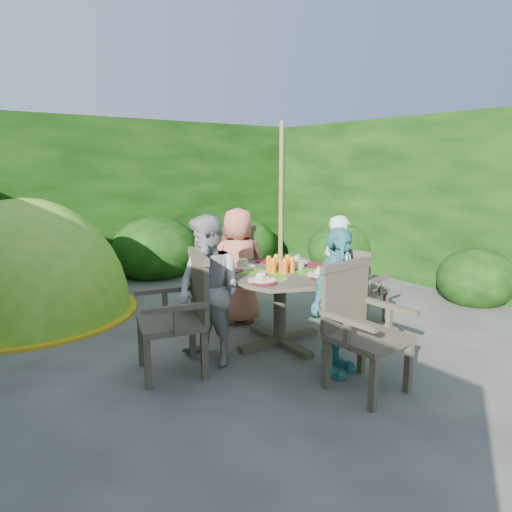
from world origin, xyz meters
TOP-DOWN VIEW (x-y plane):
  - ground at (0.00, 0.00)m, footprint 60.00×60.00m
  - hedge_enclosure at (0.00, 1.33)m, footprint 9.00×9.00m
  - patio_table at (0.34, -0.13)m, footprint 1.38×1.38m
  - parasol_pole at (0.34, -0.13)m, footprint 0.05×0.05m
  - garden_chair_right at (1.44, -0.21)m, footprint 0.50×0.55m
  - garden_chair_left at (-0.75, -0.09)m, footprint 0.69×0.74m
  - garden_chair_back at (0.40, 0.95)m, footprint 0.69×0.63m
  - garden_chair_front at (0.27, -1.22)m, footprint 0.62×0.56m
  - child_right at (1.14, -0.18)m, footprint 0.34×0.48m
  - child_left at (-0.46, -0.09)m, footprint 0.65×0.76m
  - child_back at (0.39, 0.67)m, footprint 0.76×0.62m
  - child_front at (0.29, -0.93)m, footprint 0.82×0.52m
  - dome_tent at (-1.48, 2.38)m, footprint 2.49×2.49m

SIDE VIEW (x-z plane):
  - ground at x=0.00m, z-range 0.00..0.00m
  - dome_tent at x=-1.48m, z-range -1.42..1.42m
  - garden_chair_right at x=1.44m, z-range 0.03..0.88m
  - garden_chair_front at x=0.27m, z-range 0.03..1.02m
  - garden_chair_left at x=-0.75m, z-range 0.03..1.05m
  - garden_chair_back at x=0.40m, z-range 0.04..1.09m
  - child_right at x=1.14m, z-range 0.00..1.27m
  - patio_table at x=0.34m, z-range 0.18..1.09m
  - child_front at x=0.29m, z-range 0.00..1.30m
  - child_back at x=0.39m, z-range 0.00..1.33m
  - child_left at x=-0.46m, z-range 0.00..1.37m
  - parasol_pole at x=0.34m, z-range 0.00..2.20m
  - hedge_enclosure at x=0.00m, z-range 0.00..2.50m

